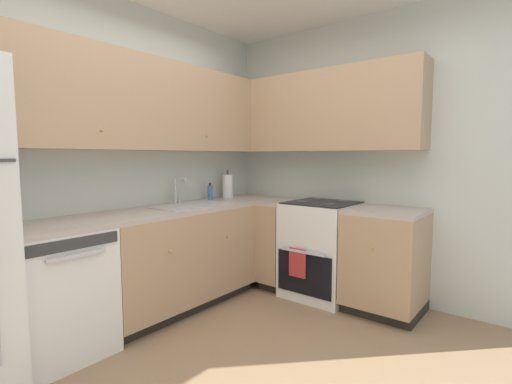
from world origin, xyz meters
name	(u,v)px	position (x,y,z in m)	size (l,w,h in m)	color
ground_plane	(249,381)	(0.00, 0.00, -0.01)	(3.56, 2.99, 0.02)	#937556
wall_back	(106,159)	(0.00, 1.52, 1.32)	(3.66, 0.05, 2.63)	silver
wall_right	(370,159)	(1.80, 0.00, 1.32)	(0.05, 3.09, 2.63)	silver
dishwasher	(56,293)	(-0.58, 1.19, 0.43)	(0.60, 0.63, 0.86)	white
lower_cabinets_back	(177,259)	(0.45, 1.20, 0.43)	(1.45, 0.62, 0.86)	tan
countertop_back	(176,209)	(0.45, 1.19, 0.88)	(2.66, 0.60, 0.04)	#B7A89E
lower_cabinets_right	(351,256)	(1.48, 0.02, 0.43)	(0.62, 1.48, 0.86)	tan
countertop_right	(352,208)	(1.48, 0.02, 0.88)	(0.60, 1.48, 0.03)	#B7A89E
oven_range	(322,248)	(1.50, 0.33, 0.45)	(0.68, 0.62, 1.04)	white
upper_cabinets_back	(148,105)	(0.29, 1.33, 1.76)	(2.34, 0.34, 0.75)	tan
upper_cabinets_right	(316,112)	(1.62, 0.48, 1.76)	(0.32, 2.03, 0.75)	tan
sink	(192,210)	(0.61, 1.16, 0.85)	(0.71, 0.40, 0.10)	#B7B7BC
faucet	(177,189)	(0.61, 1.37, 1.04)	(0.07, 0.16, 0.24)	silver
soap_bottle	(210,192)	(1.04, 1.37, 0.97)	(0.05, 0.05, 0.17)	#3F72BF
paper_towel_roll	(228,186)	(1.28, 1.35, 1.02)	(0.11, 0.11, 0.31)	white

